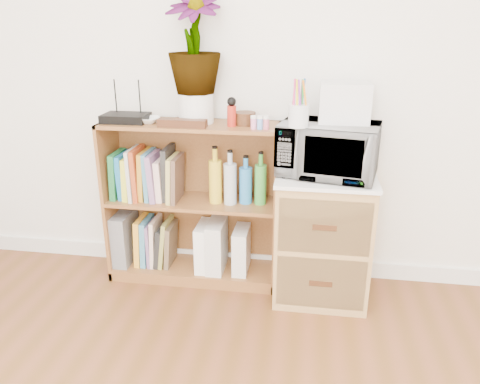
# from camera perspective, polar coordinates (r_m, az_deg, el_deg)

# --- Properties ---
(skirting_board) EXTENTS (4.00, 0.02, 0.10)m
(skirting_board) POSITION_cam_1_polar(r_m,az_deg,el_deg) (2.98, 1.79, -8.40)
(skirting_board) COLOR white
(skirting_board) RESTS_ON ground
(bookshelf) EXTENTS (1.00, 0.30, 0.95)m
(bookshelf) POSITION_cam_1_polar(r_m,az_deg,el_deg) (2.74, -5.76, -1.42)
(bookshelf) COLOR brown
(bookshelf) RESTS_ON ground
(wicker_unit) EXTENTS (0.50, 0.45, 0.70)m
(wicker_unit) POSITION_cam_1_polar(r_m,az_deg,el_deg) (2.64, 9.97, -5.45)
(wicker_unit) COLOR #9E7542
(wicker_unit) RESTS_ON ground
(microwave) EXTENTS (0.55, 0.42, 0.27)m
(microwave) POSITION_cam_1_polar(r_m,az_deg,el_deg) (2.46, 10.69, 5.13)
(microwave) COLOR white
(microwave) RESTS_ON wicker_unit
(pen_cup) EXTENTS (0.10, 0.10, 0.11)m
(pen_cup) POSITION_cam_1_polar(r_m,az_deg,el_deg) (2.31, 7.14, 9.21)
(pen_cup) COLOR silver
(pen_cup) RESTS_ON microwave
(small_appliance) EXTENTS (0.25, 0.21, 0.20)m
(small_appliance) POSITION_cam_1_polar(r_m,az_deg,el_deg) (2.46, 12.60, 10.64)
(small_appliance) COLOR silver
(small_appliance) RESTS_ON microwave
(router) EXTENTS (0.25, 0.17, 0.04)m
(router) POSITION_cam_1_polar(r_m,az_deg,el_deg) (2.69, -13.76, 8.77)
(router) COLOR black
(router) RESTS_ON bookshelf
(white_bowl) EXTENTS (0.13, 0.13, 0.03)m
(white_bowl) POSITION_cam_1_polar(r_m,az_deg,el_deg) (2.63, -11.16, 8.59)
(white_bowl) COLOR white
(white_bowl) RESTS_ON bookshelf
(plant_pot) EXTENTS (0.19, 0.19, 0.16)m
(plant_pot) POSITION_cam_1_polar(r_m,az_deg,el_deg) (2.59, -5.38, 10.16)
(plant_pot) COLOR white
(plant_pot) RESTS_ON bookshelf
(potted_plant) EXTENTS (0.29, 0.29, 0.52)m
(potted_plant) POSITION_cam_1_polar(r_m,az_deg,el_deg) (2.56, -5.64, 17.67)
(potted_plant) COLOR #2F7737
(potted_plant) RESTS_ON plant_pot
(trinket_box) EXTENTS (0.26, 0.06, 0.04)m
(trinket_box) POSITION_cam_1_polar(r_m,az_deg,el_deg) (2.50, -7.03, 8.33)
(trinket_box) COLOR #371C0F
(trinket_box) RESTS_ON bookshelf
(kokeshi_doll) EXTENTS (0.05, 0.05, 0.11)m
(kokeshi_doll) POSITION_cam_1_polar(r_m,az_deg,el_deg) (2.50, -1.02, 9.24)
(kokeshi_doll) COLOR #AA2115
(kokeshi_doll) RESTS_ON bookshelf
(wooden_bowl) EXTENTS (0.12, 0.12, 0.07)m
(wooden_bowl) POSITION_cam_1_polar(r_m,az_deg,el_deg) (2.54, 0.61, 8.96)
(wooden_bowl) COLOR #341C0E
(wooden_bowl) RESTS_ON bookshelf
(paint_jars) EXTENTS (0.10, 0.04, 0.05)m
(paint_jars) POSITION_cam_1_polar(r_m,az_deg,el_deg) (2.44, 2.44, 8.23)
(paint_jars) COLOR pink
(paint_jars) RESTS_ON bookshelf
(file_box) EXTENTS (0.10, 0.25, 0.32)m
(file_box) POSITION_cam_1_polar(r_m,az_deg,el_deg) (2.97, -13.85, -5.32)
(file_box) COLOR slate
(file_box) RESTS_ON bookshelf
(magazine_holder_left) EXTENTS (0.09, 0.23, 0.28)m
(magazine_holder_left) POSITION_cam_1_polar(r_m,az_deg,el_deg) (2.82, -4.25, -6.57)
(magazine_holder_left) COLOR white
(magazine_holder_left) RESTS_ON bookshelf
(magazine_holder_mid) EXTENTS (0.10, 0.24, 0.30)m
(magazine_holder_mid) POSITION_cam_1_polar(r_m,az_deg,el_deg) (2.80, -2.86, -6.48)
(magazine_holder_mid) COLOR silver
(magazine_holder_mid) RESTS_ON bookshelf
(magazine_holder_right) EXTENTS (0.08, 0.21, 0.27)m
(magazine_holder_right) POSITION_cam_1_polar(r_m,az_deg,el_deg) (2.79, 0.17, -7.03)
(magazine_holder_right) COLOR silver
(magazine_holder_right) RESTS_ON bookshelf
(cookbooks) EXTENTS (0.41, 0.20, 0.31)m
(cookbooks) POSITION_cam_1_polar(r_m,az_deg,el_deg) (2.76, -11.20, 2.02)
(cookbooks) COLOR #1C6A34
(cookbooks) RESTS_ON bookshelf
(liquor_bottles) EXTENTS (0.48, 0.07, 0.32)m
(liquor_bottles) POSITION_cam_1_polar(r_m,az_deg,el_deg) (2.62, 1.15, 1.67)
(liquor_bottles) COLOR gold
(liquor_bottles) RESTS_ON bookshelf
(lower_books) EXTENTS (0.24, 0.19, 0.30)m
(lower_books) POSITION_cam_1_polar(r_m,az_deg,el_deg) (2.91, -10.25, -6.00)
(lower_books) COLOR gold
(lower_books) RESTS_ON bookshelf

